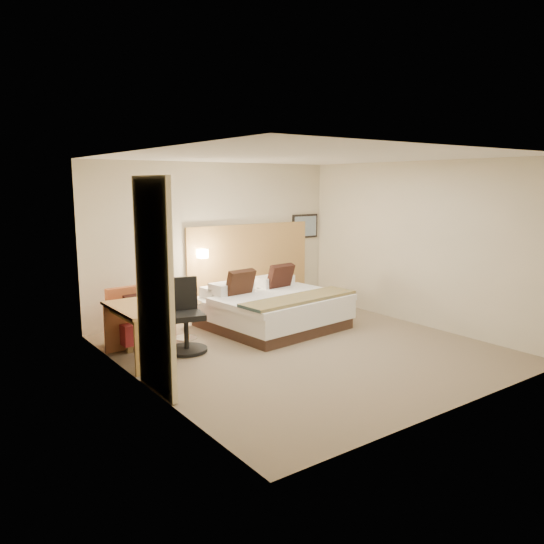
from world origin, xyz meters
TOP-DOWN VIEW (x-y plane):
  - floor at (0.00, 0.00)m, footprint 4.80×5.00m
  - ceiling at (0.00, 0.00)m, footprint 4.80×5.00m
  - wall_back at (0.00, 2.51)m, footprint 4.80×0.02m
  - wall_front at (0.00, -2.51)m, footprint 4.80×0.02m
  - wall_left at (-2.41, 0.00)m, footprint 0.02×5.00m
  - wall_right at (2.41, 0.00)m, footprint 0.02×5.00m
  - headboard_panel at (0.70, 2.47)m, footprint 2.60×0.04m
  - art_frame at (2.02, 2.48)m, footprint 0.62×0.03m
  - art_canvas at (2.02, 2.46)m, footprint 0.54×0.01m
  - lamp_arm at (-0.35, 2.42)m, footprint 0.02×0.12m
  - lamp_shade at (-0.35, 2.36)m, footprint 0.15×0.15m
  - curtain at (-2.36, -0.25)m, footprint 0.06×0.90m
  - bottle_a at (-1.22, 1.51)m, footprint 0.06×0.06m
  - bottle_b at (-1.17, 1.51)m, footprint 0.06×0.06m
  - menu_folder at (-1.04, 1.41)m, footprint 0.13×0.06m
  - bed at (0.30, 1.24)m, footprint 2.17×2.13m
  - lounge_chair at (-1.80, 1.67)m, footprint 0.82×0.72m
  - side_table at (-1.15, 1.46)m, footprint 0.54×0.54m
  - desk at (-2.11, 0.91)m, footprint 0.54×1.19m
  - desk_chair at (-1.42, 0.91)m, footprint 0.69×0.69m

SIDE VIEW (x-z plane):
  - floor at x=0.00m, z-range -0.02..0.00m
  - side_table at x=-1.15m, z-range 0.03..0.60m
  - bed at x=0.30m, z-range -0.17..0.81m
  - lounge_chair at x=-1.80m, z-range -0.08..0.74m
  - desk_chair at x=-1.42m, z-range -0.09..0.93m
  - desk at x=-2.11m, z-range 0.21..0.95m
  - bottle_a at x=-1.22m, z-range 0.56..0.77m
  - bottle_b at x=-1.17m, z-range 0.56..0.77m
  - menu_folder at x=-1.04m, z-range 0.56..0.79m
  - headboard_panel at x=0.70m, z-range 0.30..1.60m
  - lamp_arm at x=-0.35m, z-range 1.14..1.16m
  - lamp_shade at x=-0.35m, z-range 1.07..1.22m
  - curtain at x=-2.36m, z-range 0.01..2.43m
  - wall_back at x=0.00m, z-range 0.00..2.70m
  - wall_front at x=0.00m, z-range 0.00..2.70m
  - wall_left at x=-2.41m, z-range 0.00..2.70m
  - wall_right at x=2.41m, z-range 0.00..2.70m
  - art_frame at x=2.02m, z-range 1.27..1.73m
  - art_canvas at x=2.02m, z-range 1.30..1.70m
  - ceiling at x=0.00m, z-range 2.70..2.72m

